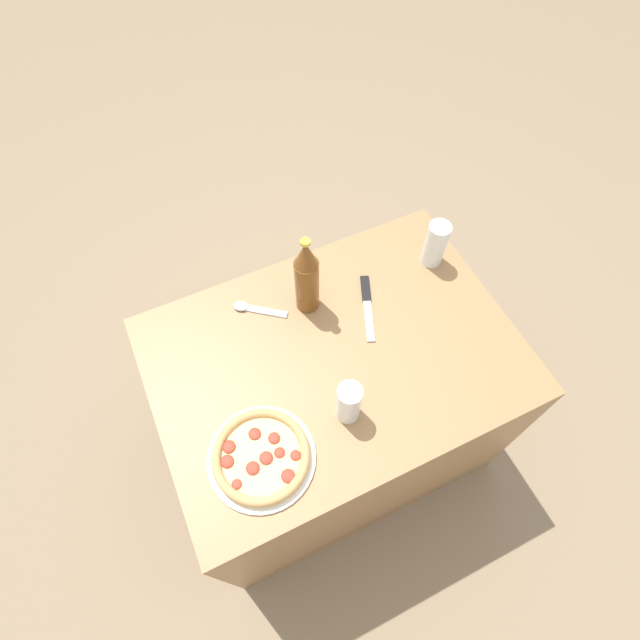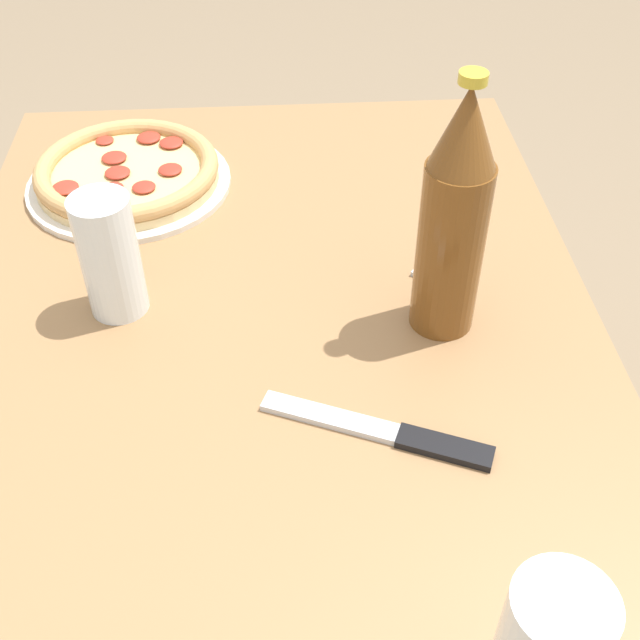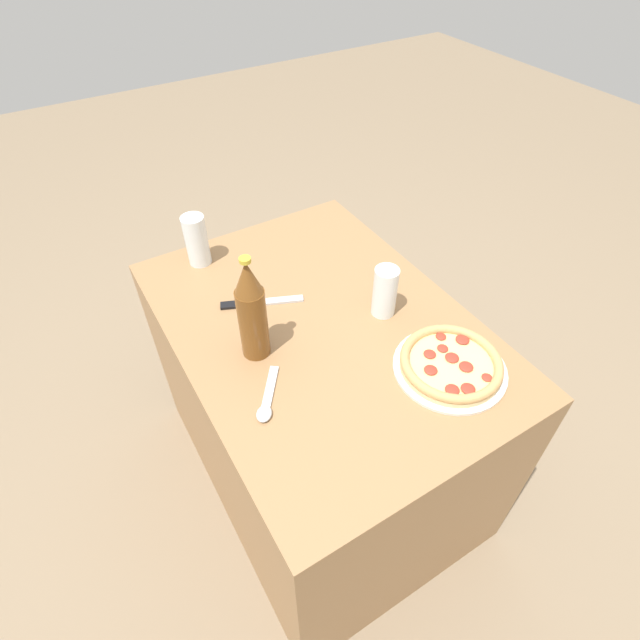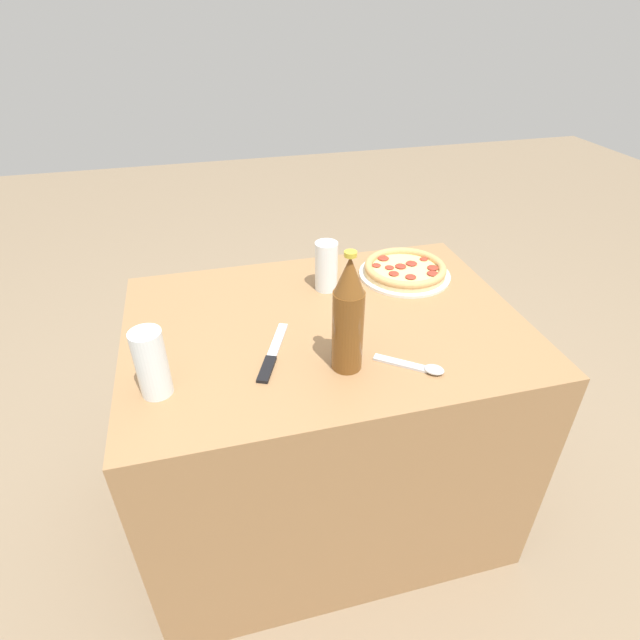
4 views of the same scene
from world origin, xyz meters
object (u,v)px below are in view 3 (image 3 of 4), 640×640
glass_lemonade (385,294)px  beer_bottle (252,311)px  pizza_pepperoni (451,364)px  knife (258,303)px  glass_red_wine (197,243)px  spoon (267,403)px

glass_lemonade → beer_bottle: beer_bottle is taller
pizza_pepperoni → knife: 0.52m
glass_red_wine → beer_bottle: (0.41, -0.01, 0.07)m
beer_bottle → knife: (-0.16, 0.08, -0.13)m
knife → pizza_pepperoni: bearing=32.7°
pizza_pepperoni → knife: size_ratio=1.24×
pizza_pepperoni → knife: (-0.44, -0.28, -0.02)m
pizza_pepperoni → glass_lemonade: 0.25m
pizza_pepperoni → glass_lemonade: size_ratio=1.90×
knife → glass_red_wine: bearing=-165.9°
knife → glass_lemonade: bearing=53.4°
pizza_pepperoni → knife: bearing=-147.3°
knife → spoon: size_ratio=1.49×
glass_red_wine → glass_lemonade: bearing=36.2°
pizza_pepperoni → beer_bottle: bearing=-128.3°
beer_bottle → spoon: beer_bottle is taller
pizza_pepperoni → glass_lemonade: glass_lemonade is taller
pizza_pepperoni → beer_bottle: size_ratio=0.94×
beer_bottle → spoon: (0.15, -0.05, -0.13)m
glass_red_wine → knife: size_ratio=0.71×
glass_lemonade → knife: size_ratio=0.65×
pizza_pepperoni → spoon: (-0.13, -0.41, -0.01)m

